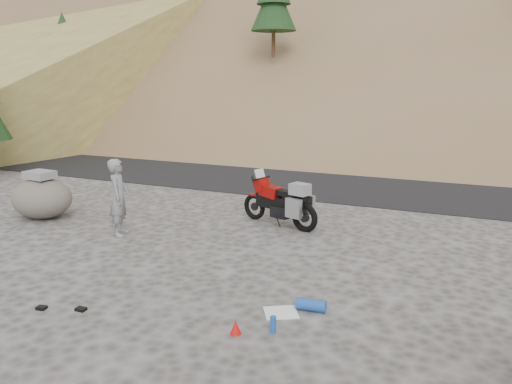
% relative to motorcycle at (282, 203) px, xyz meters
% --- Properties ---
extents(ground, '(140.00, 140.00, 0.00)m').
position_rel_motorcycle_xyz_m(ground, '(-0.68, -3.02, -0.53)').
color(ground, '#3F3D3A').
rests_on(ground, ground).
extents(road, '(120.00, 7.00, 0.05)m').
position_rel_motorcycle_xyz_m(road, '(-0.68, 5.98, -0.53)').
color(road, black).
rests_on(road, ground).
extents(motorcycle, '(2.04, 0.97, 1.25)m').
position_rel_motorcycle_xyz_m(motorcycle, '(0.00, 0.00, 0.00)').
color(motorcycle, black).
rests_on(motorcycle, ground).
extents(man, '(0.60, 0.70, 1.64)m').
position_rel_motorcycle_xyz_m(man, '(-2.91, -2.00, -0.53)').
color(man, gray).
rests_on(man, ground).
extents(boulder, '(1.77, 1.61, 1.14)m').
position_rel_motorcycle_xyz_m(boulder, '(-5.48, -1.68, -0.04)').
color(boulder, '#534D47').
rests_on(boulder, ground).
extents(gear_white_cloth, '(0.60, 0.59, 0.02)m').
position_rel_motorcycle_xyz_m(gear_white_cloth, '(1.54, -4.05, -0.53)').
color(gear_white_cloth, white).
rests_on(gear_white_cloth, ground).
extents(gear_blue_mat, '(0.44, 0.21, 0.17)m').
position_rel_motorcycle_xyz_m(gear_blue_mat, '(1.90, -3.80, -0.45)').
color(gear_blue_mat, '#1B4DA7').
rests_on(gear_blue_mat, ground).
extents(gear_bottle, '(0.10, 0.10, 0.23)m').
position_rel_motorcycle_xyz_m(gear_bottle, '(1.65, -4.61, -0.42)').
color(gear_bottle, '#1B4DA7').
rests_on(gear_bottle, ground).
extents(gear_funnel, '(0.20, 0.20, 0.19)m').
position_rel_motorcycle_xyz_m(gear_funnel, '(1.21, -4.84, -0.44)').
color(gear_funnel, red).
rests_on(gear_funnel, ground).
extents(gear_glove_a, '(0.15, 0.11, 0.04)m').
position_rel_motorcycle_xyz_m(gear_glove_a, '(-1.12, -5.14, -0.51)').
color(gear_glove_a, black).
rests_on(gear_glove_a, ground).
extents(gear_glove_b, '(0.15, 0.12, 0.05)m').
position_rel_motorcycle_xyz_m(gear_glove_b, '(-1.67, -5.34, -0.51)').
color(gear_glove_b, black).
rests_on(gear_glove_b, ground).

